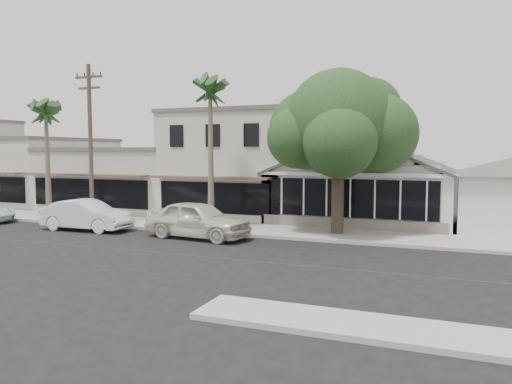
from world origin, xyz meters
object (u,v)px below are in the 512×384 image
at_px(car_1, 86,215).
at_px(shade_tree, 338,127).
at_px(utility_pole, 90,141).
at_px(car_0, 198,220).

distance_m(car_1, shade_tree, 13.97).
height_order(utility_pole, car_1, utility_pole).
distance_m(car_0, car_1, 6.67).
height_order(utility_pole, car_0, utility_pole).
distance_m(utility_pole, car_0, 8.62).
xyz_separation_m(utility_pole, car_1, (0.88, -1.55, -3.97)).
relative_size(car_0, shade_tree, 0.65).
bearing_deg(car_0, shade_tree, -54.50).
xyz_separation_m(utility_pole, shade_tree, (13.61, 1.90, 0.61)).
bearing_deg(utility_pole, car_0, -10.84).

